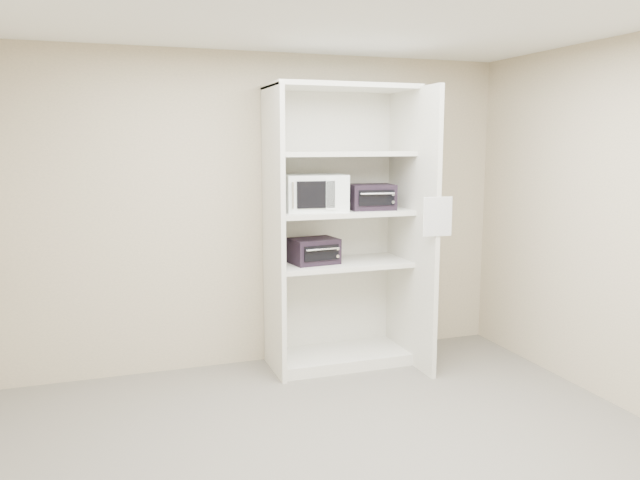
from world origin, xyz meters
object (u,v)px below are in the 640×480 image
object	(u,v)px
shelving_unit	(345,237)
microwave	(314,193)
toaster_oven_upper	(371,197)
toaster_oven_lower	(314,251)

from	to	relation	value
shelving_unit	microwave	xyz separation A→B (m)	(-0.28, 0.00, 0.39)
microwave	toaster_oven_upper	bearing A→B (deg)	-1.26
shelving_unit	microwave	size ratio (longest dim) A/B	4.73
toaster_oven_lower	toaster_oven_upper	bearing A→B (deg)	-12.91
microwave	toaster_oven_lower	xyz separation A→B (m)	(-0.01, -0.01, -0.50)
shelving_unit	microwave	distance (m)	0.48
microwave	toaster_oven_lower	distance (m)	0.50
toaster_oven_lower	microwave	bearing A→B (deg)	42.05
shelving_unit	toaster_oven_upper	size ratio (longest dim) A/B	6.38
toaster_oven_upper	toaster_oven_lower	distance (m)	0.68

